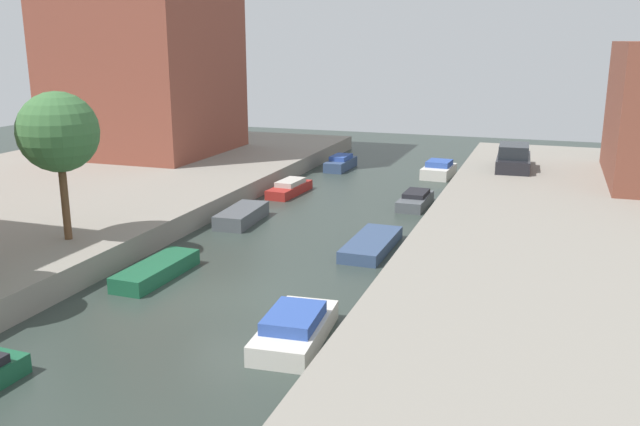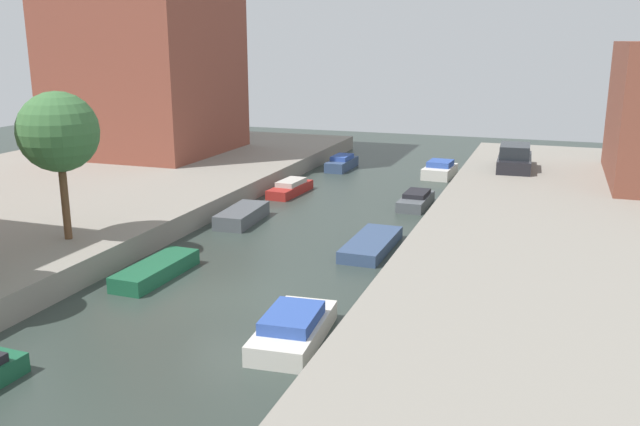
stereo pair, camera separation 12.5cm
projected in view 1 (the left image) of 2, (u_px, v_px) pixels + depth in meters
ground_plane at (224, 298)px, 22.53m from camera, size 84.00×84.00×0.00m
street_tree_3 at (58, 133)px, 24.72m from camera, size 2.99×2.99×5.63m
parked_car at (513, 158)px, 39.60m from camera, size 2.08×4.80×1.49m
moored_boat_left_2 at (157, 270)px, 24.36m from camera, size 1.38×4.00×0.58m
moored_boat_left_3 at (242, 216)px, 31.77m from camera, size 1.64×3.72×0.67m
moored_boat_left_4 at (290, 188)px, 37.64m from camera, size 1.44×3.83×0.79m
moored_boat_left_5 at (341, 163)px, 44.85m from camera, size 1.34×3.52×0.95m
moored_boat_right_2 at (295, 328)px, 19.20m from camera, size 1.96×3.94×0.94m
moored_boat_right_3 at (372, 244)px, 27.64m from camera, size 1.64×4.49×0.49m
moored_boat_right_4 at (415, 200)px, 34.86m from camera, size 1.38×3.50×0.77m
moored_boat_right_5 at (439, 170)px, 42.35m from camera, size 1.87×3.25×1.03m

